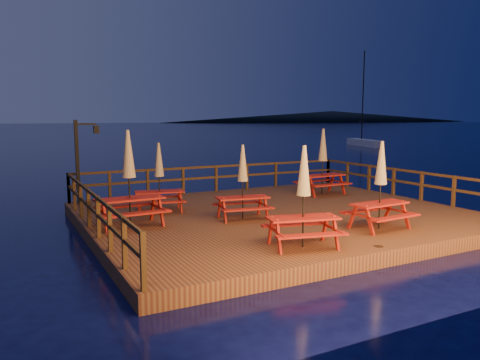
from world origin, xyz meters
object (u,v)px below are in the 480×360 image
(lamp_post, at_px, (82,154))
(picnic_table_1, at_px, (129,177))
(sailboat, at_px, (364,143))
(picnic_table_0, at_px, (243,181))
(picnic_table_2, at_px, (304,195))

(lamp_post, distance_m, picnic_table_1, 4.36)
(sailboat, xyz_separation_m, picnic_table_0, (-32.68, -30.62, 1.20))
(lamp_post, distance_m, picnic_table_0, 6.31)
(picnic_table_2, bearing_deg, picnic_table_0, 100.70)
(lamp_post, relative_size, picnic_table_1, 1.09)
(picnic_table_1, bearing_deg, picnic_table_2, -54.95)
(lamp_post, xyz_separation_m, sailboat, (36.59, 25.72, -1.81))
(lamp_post, distance_m, sailboat, 44.76)
(sailboat, distance_m, picnic_table_1, 46.89)
(picnic_table_0, height_order, picnic_table_2, picnic_table_2)
(picnic_table_1, xyz_separation_m, picnic_table_2, (3.14, -4.04, -0.15))
(lamp_post, xyz_separation_m, picnic_table_0, (3.91, -4.91, -0.61))
(picnic_table_0, bearing_deg, picnic_table_1, 178.81)
(picnic_table_2, bearing_deg, picnic_table_1, 141.44)
(lamp_post, relative_size, picnic_table_2, 1.22)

